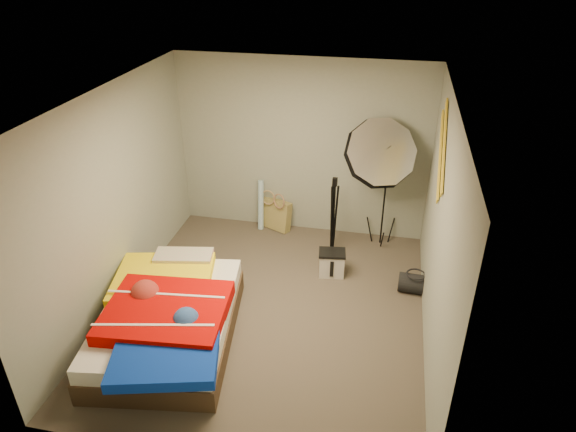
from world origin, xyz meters
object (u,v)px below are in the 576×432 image
(wrapping_roll, at_px, (261,205))
(photo_umbrella, at_px, (379,154))
(duffel_bag, at_px, (415,284))
(camera_tripod, at_px, (333,211))
(camera_case, at_px, (332,264))
(tote_bag, at_px, (277,215))
(bed, at_px, (168,318))

(wrapping_roll, relative_size, photo_umbrella, 0.38)
(duffel_bag, bearing_deg, photo_umbrella, 125.89)
(photo_umbrella, distance_m, camera_tripod, 0.95)
(camera_case, height_order, camera_tripod, camera_tripod)
(tote_bag, bearing_deg, camera_tripod, -5.12)
(camera_case, height_order, duffel_bag, camera_case)
(camera_case, distance_m, photo_umbrella, 1.52)
(wrapping_roll, bearing_deg, camera_case, -39.86)
(camera_tripod, bearing_deg, wrapping_roll, 157.12)
(camera_case, xyz_separation_m, bed, (-1.54, -1.56, 0.13))
(camera_tripod, bearing_deg, tote_bag, 150.69)
(photo_umbrella, bearing_deg, duffel_bag, -57.59)
(duffel_bag, distance_m, camera_tripod, 1.40)
(bed, height_order, camera_tripod, camera_tripod)
(photo_umbrella, relative_size, camera_tripod, 1.74)
(camera_case, bearing_deg, duffel_bag, -16.21)
(photo_umbrella, bearing_deg, bed, -130.85)
(camera_case, distance_m, bed, 2.20)
(bed, bearing_deg, tote_bag, 77.17)
(duffel_bag, bearing_deg, wrapping_roll, 156.17)
(tote_bag, xyz_separation_m, camera_case, (0.96, -1.02, -0.07))
(camera_tripod, bearing_deg, bed, -125.49)
(tote_bag, distance_m, camera_case, 1.40)
(wrapping_roll, relative_size, duffel_bag, 1.92)
(photo_umbrella, bearing_deg, wrapping_roll, 171.94)
(duffel_bag, bearing_deg, bed, -148.08)
(wrapping_roll, xyz_separation_m, photo_umbrella, (1.64, -0.23, 1.03))
(duffel_bag, bearing_deg, tote_bag, 152.96)
(wrapping_roll, bearing_deg, photo_umbrella, -8.06)
(wrapping_roll, relative_size, camera_case, 2.37)
(bed, xyz_separation_m, photo_umbrella, (2.00, 2.31, 1.12))
(photo_umbrella, bearing_deg, camera_tripod, -155.31)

